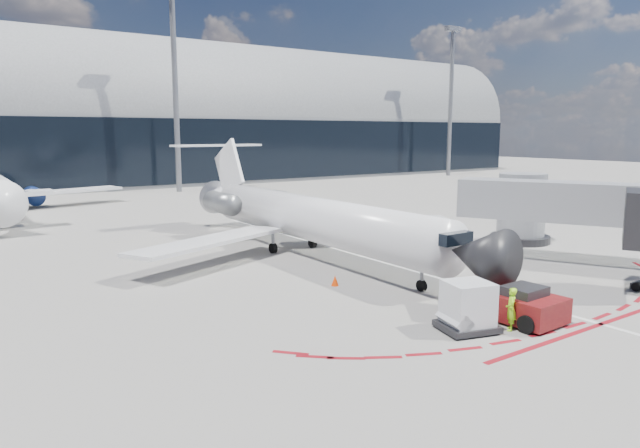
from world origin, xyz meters
TOP-DOWN VIEW (x-y plane):
  - ground at (0.00, 0.00)m, footprint 260.00×260.00m
  - apron_centerline at (0.00, 2.00)m, footprint 0.25×40.00m
  - apron_stop_bar at (0.00, -11.50)m, footprint 14.00×0.25m
  - terminal_building at (0.00, 64.97)m, footprint 150.00×24.15m
  - jet_bridge at (9.79, -3.01)m, footprint 10.03×15.20m
  - light_mast_centre at (5.00, 48.00)m, footprint 0.70×0.70m
  - light_mast_east at (55.00, 48.00)m, footprint 0.70×0.70m
  - regional_jet at (-2.53, 6.44)m, footprint 23.17×28.57m
  - pushback_tug at (-2.33, -9.21)m, footprint 2.56×5.73m
  - ramp_worker at (-3.58, -9.87)m, footprint 0.73×0.71m
  - uld_container at (-5.03, -8.98)m, footprint 2.45×2.23m
  - safety_cone_left at (-5.37, -0.78)m, footprint 0.38×0.38m

SIDE VIEW (x-z plane):
  - ground at x=0.00m, z-range 0.00..0.00m
  - apron_centerline at x=0.00m, z-range 0.00..0.01m
  - apron_stop_bar at x=0.00m, z-range 0.00..0.01m
  - safety_cone_left at x=-5.37m, z-range 0.00..0.52m
  - pushback_tug at x=-2.33m, z-range -0.09..1.39m
  - ramp_worker at x=-3.58m, z-range 0.00..1.69m
  - uld_container at x=-5.03m, z-range -0.01..1.93m
  - regional_jet at x=-2.53m, z-range -1.19..5.97m
  - jet_bridge at x=9.79m, z-range 0.56..5.46m
  - terminal_building at x=0.00m, z-range -3.48..20.52m
  - light_mast_centre at x=5.00m, z-range 0.00..25.00m
  - light_mast_east at x=55.00m, z-range 0.00..25.00m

